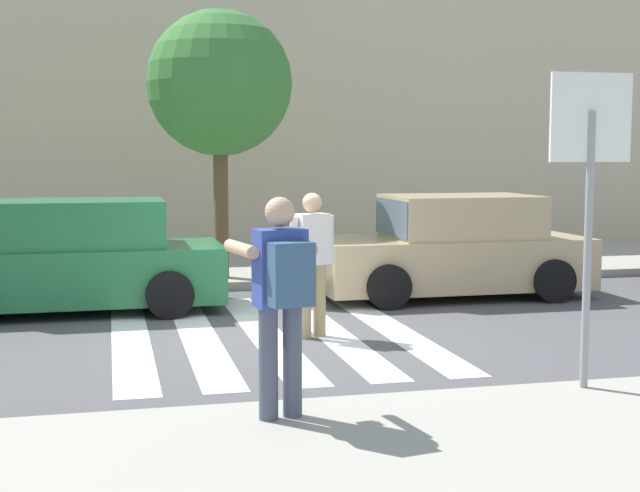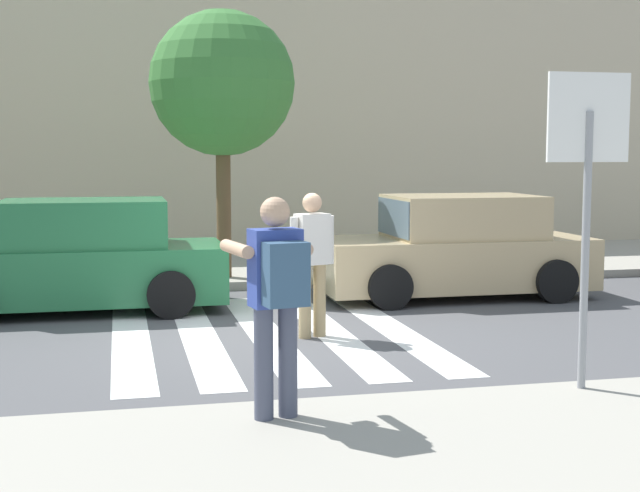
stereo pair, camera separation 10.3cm
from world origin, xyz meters
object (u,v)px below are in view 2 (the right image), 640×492
parked_car_green (77,259)px  parked_car_tan (456,249)px  pedestrian_crossing (312,256)px  photographer_with_backpack (277,288)px  street_tree_center (222,84)px  stop_sign (587,160)px

parked_car_green → parked_car_tan: 5.57m
pedestrian_crossing → photographer_with_backpack: bearing=-106.5°
photographer_with_backpack → parked_car_green: photographer_with_backpack is taller
street_tree_center → photographer_with_backpack: bearing=-93.8°
photographer_with_backpack → parked_car_tan: bearing=57.5°
photographer_with_backpack → street_tree_center: bearing=86.2°
photographer_with_backpack → pedestrian_crossing: (1.06, 3.57, -0.19)m
stop_sign → photographer_with_backpack: 2.95m
stop_sign → parked_car_tan: 5.98m
pedestrian_crossing → parked_car_tan: bearing=41.4°
parked_car_green → street_tree_center: bearing=40.4°
stop_sign → parked_car_tan: bearing=79.4°
parked_car_green → parked_car_tan: (5.57, 0.00, 0.00)m
stop_sign → parked_car_green: bearing=128.3°
photographer_with_backpack → pedestrian_crossing: photographer_with_backpack is taller
parked_car_tan → street_tree_center: bearing=149.8°
parked_car_green → street_tree_center: 3.93m
parked_car_green → pedestrian_crossing: bearing=-41.2°
photographer_with_backpack → street_tree_center: size_ratio=0.40×
parked_car_tan → photographer_with_backpack: bearing=-122.5°
street_tree_center → stop_sign: bearing=-73.6°
stop_sign → parked_car_green: stop_sign is taller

